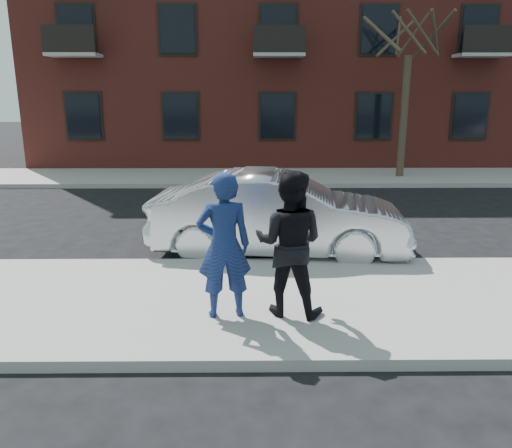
{
  "coord_description": "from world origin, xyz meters",
  "views": [
    {
      "loc": [
        -0.94,
        -7.06,
        3.07
      ],
      "look_at": [
        -0.86,
        0.4,
        1.12
      ],
      "focal_mm": 35.0,
      "sensor_mm": 36.0,
      "label": 1
    }
  ],
  "objects_px": {
    "silver_sedan": "(279,215)",
    "man_hoodie": "(224,246)",
    "street_tree": "(411,19)",
    "man_peacoat": "(289,243)"
  },
  "relations": [
    {
      "from": "street_tree",
      "to": "man_hoodie",
      "type": "bearing_deg",
      "value": -116.19
    },
    {
      "from": "silver_sedan",
      "to": "man_peacoat",
      "type": "xyz_separation_m",
      "value": [
        -0.02,
        -3.0,
        0.33
      ]
    },
    {
      "from": "man_hoodie",
      "to": "man_peacoat",
      "type": "distance_m",
      "value": 0.87
    },
    {
      "from": "silver_sedan",
      "to": "man_peacoat",
      "type": "relative_size",
      "value": 2.48
    },
    {
      "from": "street_tree",
      "to": "man_peacoat",
      "type": "bearing_deg",
      "value": -112.85
    },
    {
      "from": "street_tree",
      "to": "man_peacoat",
      "type": "xyz_separation_m",
      "value": [
        -4.93,
        -11.7,
        -4.39
      ]
    },
    {
      "from": "man_hoodie",
      "to": "man_peacoat",
      "type": "relative_size",
      "value": 1.0
    },
    {
      "from": "man_hoodie",
      "to": "man_peacoat",
      "type": "bearing_deg",
      "value": 176.41
    },
    {
      "from": "street_tree",
      "to": "man_peacoat",
      "type": "height_order",
      "value": "street_tree"
    },
    {
      "from": "silver_sedan",
      "to": "man_hoodie",
      "type": "xyz_separation_m",
      "value": [
        -0.89,
        -3.09,
        0.33
      ]
    }
  ]
}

